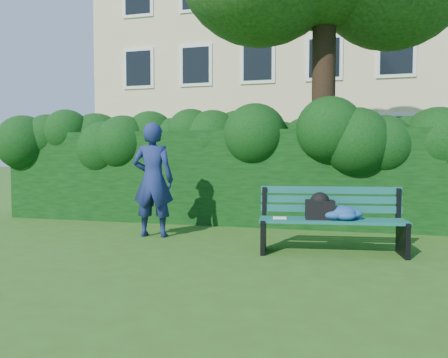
# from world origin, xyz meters

# --- Properties ---
(ground) EXTENTS (80.00, 80.00, 0.00)m
(ground) POSITION_xyz_m (0.00, 0.00, 0.00)
(ground) COLOR #32531A
(ground) RESTS_ON ground
(apartment_building) EXTENTS (16.00, 8.08, 12.00)m
(apartment_building) POSITION_xyz_m (-0.00, 13.99, 6.00)
(apartment_building) COLOR beige
(apartment_building) RESTS_ON ground
(hedge) EXTENTS (10.00, 1.00, 1.80)m
(hedge) POSITION_xyz_m (0.00, 2.20, 0.90)
(hedge) COLOR black
(hedge) RESTS_ON ground
(park_bench) EXTENTS (1.98, 0.79, 0.89)m
(park_bench) POSITION_xyz_m (1.68, -0.08, 0.50)
(park_bench) COLOR #105253
(park_bench) RESTS_ON ground
(man_reading) EXTENTS (0.72, 0.52, 1.86)m
(man_reading) POSITION_xyz_m (-1.16, 0.45, 0.93)
(man_reading) COLOR navy
(man_reading) RESTS_ON ground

